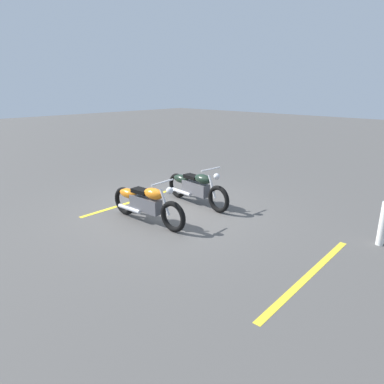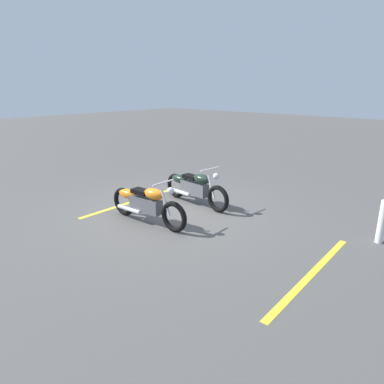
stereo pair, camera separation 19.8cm
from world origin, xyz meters
name	(u,v)px [view 1 (the left image)]	position (x,y,z in m)	size (l,w,h in m)	color
ground_plane	(170,211)	(0.00, 0.00, 0.00)	(60.00, 60.00, 0.00)	#514F4C
motorcycle_bright_foreground	(145,202)	(0.11, -0.84, 0.46)	(2.23, 0.62, 1.04)	black
motorcycle_dark_foreground	(195,187)	(0.07, 0.83, 0.46)	(2.23, 0.62, 1.04)	black
bollard_post	(383,224)	(4.28, 1.52, 0.43)	(0.14, 0.14, 0.86)	white
parking_stripe_near	(134,201)	(-1.25, -0.13, 0.00)	(3.20, 0.12, 0.01)	yellow
parking_stripe_mid	(309,275)	(3.80, -0.48, 0.00)	(3.20, 0.12, 0.01)	yellow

